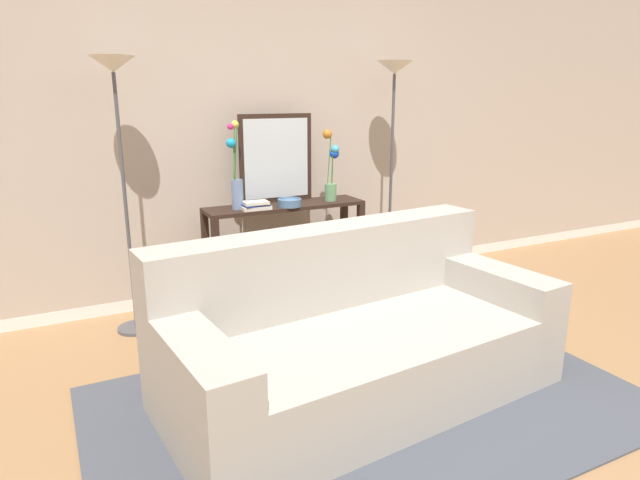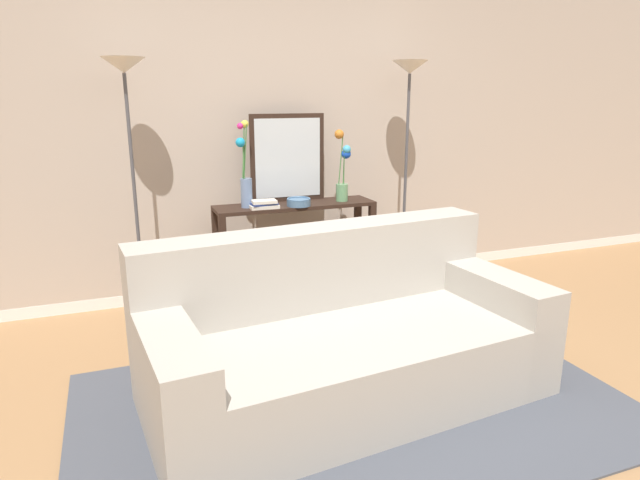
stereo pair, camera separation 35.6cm
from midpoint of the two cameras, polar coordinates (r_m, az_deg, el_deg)
The scene contains 13 objects.
ground_plane at distance 2.97m, azimuth 12.18°, elevation -18.33°, with size 16.00×16.00×0.02m, color #9E754C.
back_wall at distance 4.52m, azimuth -2.66°, elevation 11.89°, with size 12.00×0.15×2.74m.
area_rug at distance 3.05m, azimuth 7.19°, elevation -16.81°, with size 2.85×1.78×0.01m.
couch at distance 3.03m, azimuth 5.79°, elevation -10.50°, with size 2.19×1.18×0.88m.
console_table at distance 4.32m, azimuth -0.21°, elevation 0.53°, with size 1.25×0.32×0.78m.
floor_lamp_left at distance 3.87m, azimuth -16.77°, elevation 11.89°, with size 0.28×0.28×1.84m.
floor_lamp_right at distance 4.55m, azimuth 11.40°, elevation 12.80°, with size 0.28×0.28×1.86m.
wall_mirror at distance 4.33m, azimuth -1.00°, elevation 8.48°, with size 0.60×0.02×0.68m.
vase_tall_flowers at distance 4.10m, azimuth -5.34°, elevation 6.82°, with size 0.11×0.10×0.64m.
vase_short_flowers at distance 4.36m, azimuth 4.73°, elevation 7.19°, with size 0.12×0.12×0.56m.
fruit_bowl at distance 4.17m, azimuth 0.21°, elevation 3.95°, with size 0.18×0.18×0.06m.
book_stack at distance 4.09m, azimuth -3.36°, elevation 3.69°, with size 0.22×0.15×0.06m.
book_row_under_console at distance 4.37m, azimuth -3.56°, elevation -5.86°, with size 0.48×0.18×0.13m.
Camera 2 is at (-1.26, -2.12, 1.60)m, focal length 30.87 mm.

